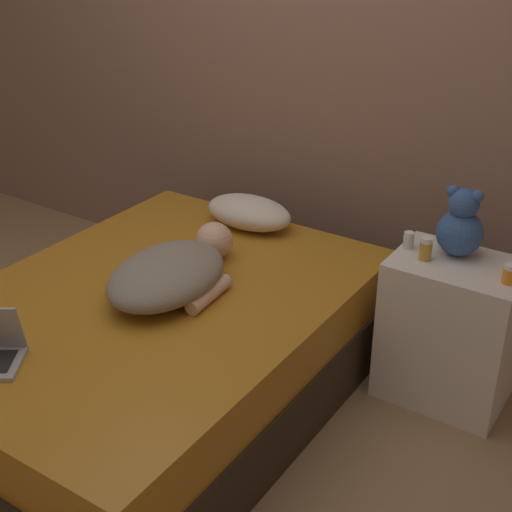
{
  "coord_description": "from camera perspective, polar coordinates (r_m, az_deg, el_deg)",
  "views": [
    {
      "loc": [
        1.75,
        -1.86,
        1.98
      ],
      "look_at": [
        0.36,
        0.24,
        0.7
      ],
      "focal_mm": 50.0,
      "sensor_mm": 36.0,
      "label": 1
    }
  ],
  "objects": [
    {
      "name": "bed",
      "position": [
        3.08,
        -8.12,
        -7.35
      ],
      "size": [
        1.41,
        1.9,
        0.52
      ],
      "color": "#2D2319",
      "rests_on": "ground_plane"
    },
    {
      "name": "bottle_orange",
      "position": [
        2.88,
        19.63,
        -1.36
      ],
      "size": [
        0.05,
        0.05,
        0.08
      ],
      "color": "orange",
      "rests_on": "nightstand"
    },
    {
      "name": "nightstand",
      "position": [
        3.15,
        15.23,
        -5.77
      ],
      "size": [
        0.53,
        0.39,
        0.65
      ],
      "color": "silver",
      "rests_on": "ground_plane"
    },
    {
      "name": "wall_back",
      "position": [
        3.62,
        4.09,
        16.09
      ],
      "size": [
        8.0,
        0.06,
        2.6
      ],
      "color": "#846656",
      "rests_on": "ground_plane"
    },
    {
      "name": "teddy_bear",
      "position": [
        3.01,
        16.06,
        2.33
      ],
      "size": [
        0.19,
        0.19,
        0.29
      ],
      "color": "#335693",
      "rests_on": "nightstand"
    },
    {
      "name": "person_lying",
      "position": [
        2.93,
        -6.67,
        -1.23
      ],
      "size": [
        0.45,
        0.76,
        0.17
      ],
      "rotation": [
        0.0,
        0.0,
        0.09
      ],
      "color": "gray",
      "rests_on": "bed"
    },
    {
      "name": "bottle_amber",
      "position": [
        2.96,
        13.42,
        0.56
      ],
      "size": [
        0.05,
        0.05,
        0.1
      ],
      "color": "gold",
      "rests_on": "nightstand"
    },
    {
      "name": "ground_plane",
      "position": [
        3.23,
        -7.82,
        -11.12
      ],
      "size": [
        12.0,
        12.0,
        0.0
      ],
      "primitive_type": "plane",
      "color": "#937551"
    },
    {
      "name": "bottle_clear",
      "position": [
        3.05,
        12.1,
        1.23
      ],
      "size": [
        0.04,
        0.04,
        0.07
      ],
      "color": "silver",
      "rests_on": "nightstand"
    },
    {
      "name": "pillow",
      "position": [
        3.48,
        -0.57,
        3.52
      ],
      "size": [
        0.45,
        0.27,
        0.15
      ],
      "color": "beige",
      "rests_on": "bed"
    }
  ]
}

